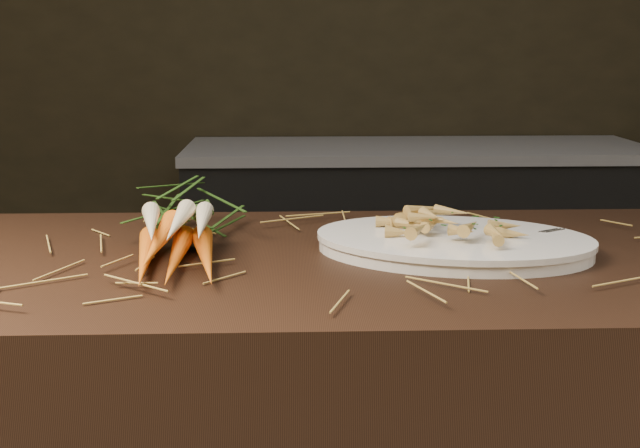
{
  "coord_description": "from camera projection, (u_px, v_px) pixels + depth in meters",
  "views": [
    {
      "loc": [
        -0.2,
        -0.96,
        1.24
      ],
      "look_at": [
        -0.15,
        0.27,
        0.96
      ],
      "focal_mm": 45.0,
      "sensor_mm": 36.0,
      "label": 1
    }
  ],
  "objects": [
    {
      "name": "back_counter",
      "position": [
        415.0,
        248.0,
        3.26
      ],
      "size": [
        1.82,
        0.62,
        0.84
      ],
      "color": "black",
      "rests_on": "ground"
    },
    {
      "name": "straw_bedding",
      "position": [
        413.0,
        250.0,
        1.31
      ],
      "size": [
        1.4,
        0.6,
        0.02
      ],
      "primitive_type": null,
      "color": "olive",
      "rests_on": "main_counter"
    },
    {
      "name": "root_veg_bunch",
      "position": [
        182.0,
        218.0,
        1.37
      ],
      "size": [
        0.19,
        0.53,
        0.1
      ],
      "rotation": [
        0.0,
        0.0,
        0.05
      ],
      "color": "orange",
      "rests_on": "main_counter"
    },
    {
      "name": "serving_platter",
      "position": [
        453.0,
        245.0,
        1.32
      ],
      "size": [
        0.51,
        0.4,
        0.02
      ],
      "primitive_type": null,
      "rotation": [
        0.0,
        0.0,
        -0.24
      ],
      "color": "white",
      "rests_on": "main_counter"
    },
    {
      "name": "roasted_veg_heap",
      "position": [
        454.0,
        224.0,
        1.32
      ],
      "size": [
        0.25,
        0.21,
        0.05
      ],
      "primitive_type": null,
      "rotation": [
        0.0,
        0.0,
        -0.24
      ],
      "color": "#AC8433",
      "rests_on": "serving_platter"
    },
    {
      "name": "serving_fork",
      "position": [
        555.0,
        245.0,
        1.27
      ],
      "size": [
        0.16,
        0.1,
        0.0
      ],
      "primitive_type": "cube",
      "rotation": [
        0.0,
        0.0,
        -1.05
      ],
      "color": "silver",
      "rests_on": "serving_platter"
    }
  ]
}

